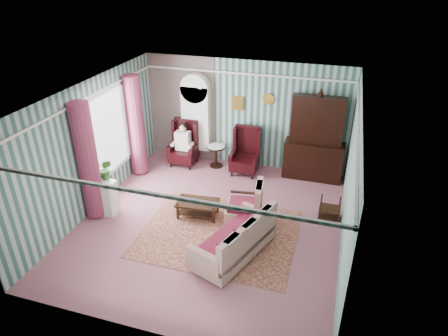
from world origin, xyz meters
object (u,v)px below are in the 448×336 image
(wingback_right, at_px, (245,152))
(sofa, at_px, (233,236))
(bookcase, at_px, (196,123))
(wingback_left, at_px, (183,144))
(plant_stand, at_px, (104,197))
(round_side_table, at_px, (216,156))
(seated_woman, at_px, (183,145))
(coffee_table, at_px, (198,209))
(dresser_hutch, at_px, (316,136))
(nest_table, at_px, (330,209))
(floral_armchair, at_px, (244,204))

(wingback_right, xyz_separation_m, sofa, (0.62, -3.32, -0.17))
(bookcase, relative_size, wingback_left, 1.79)
(wingback_right, distance_m, plant_stand, 3.76)
(round_side_table, height_order, sofa, sofa)
(seated_woman, height_order, plant_stand, seated_woman)
(wingback_left, relative_size, wingback_right, 1.00)
(round_side_table, bearing_deg, plant_stand, -120.38)
(seated_woman, bearing_deg, coffee_table, -61.10)
(dresser_hutch, relative_size, sofa, 1.27)
(wingback_right, xyz_separation_m, nest_table, (2.32, -1.55, -0.35))
(wingback_right, relative_size, floral_armchair, 1.22)
(bookcase, bearing_deg, wingback_left, -122.66)
(plant_stand, xyz_separation_m, floral_armchair, (3.10, 0.50, 0.11))
(coffee_table, bearing_deg, bookcase, 110.65)
(bookcase, height_order, wingback_left, bookcase)
(floral_armchair, bearing_deg, round_side_table, 22.43)
(wingback_left, bearing_deg, nest_table, -20.85)
(dresser_hutch, relative_size, wingback_right, 1.89)
(nest_table, bearing_deg, bookcase, 153.08)
(dresser_hutch, bearing_deg, wingback_left, -175.59)
(nest_table, bearing_deg, sofa, -133.74)
(bookcase, relative_size, round_side_table, 3.73)
(dresser_hutch, xyz_separation_m, coffee_table, (-2.25, -2.54, -1.00))
(floral_armchair, height_order, coffee_table, floral_armchair)
(sofa, bearing_deg, dresser_hutch, 2.51)
(coffee_table, bearing_deg, wingback_right, 77.57)
(round_side_table, distance_m, floral_armchair, 2.79)
(seated_woman, bearing_deg, round_side_table, 9.46)
(plant_stand, relative_size, coffee_table, 0.87)
(seated_woman, xyz_separation_m, plant_stand, (-0.80, -2.75, -0.19))
(coffee_table, bearing_deg, wingback_left, 118.90)
(bookcase, xyz_separation_m, floral_armchair, (2.05, -2.64, -0.61))
(wingback_left, height_order, seated_woman, wingback_left)
(plant_stand, distance_m, sofa, 3.22)
(nest_table, relative_size, sofa, 0.29)
(dresser_hutch, distance_m, sofa, 3.84)
(seated_woman, height_order, coffee_table, seated_woman)
(floral_armchair, bearing_deg, bookcase, 30.00)
(nest_table, bearing_deg, floral_armchair, -158.42)
(bookcase, bearing_deg, plant_stand, -108.49)
(dresser_hutch, height_order, plant_stand, dresser_hutch)
(floral_armchair, bearing_deg, nest_table, -76.25)
(round_side_table, bearing_deg, seated_woman, -170.54)
(round_side_table, relative_size, plant_stand, 0.75)
(wingback_right, bearing_deg, sofa, -79.41)
(dresser_hutch, xyz_separation_m, plant_stand, (-4.30, -3.02, -0.78))
(nest_table, xyz_separation_m, sofa, (-1.70, -1.77, 0.18))
(dresser_hutch, height_order, round_side_table, dresser_hutch)
(sofa, bearing_deg, nest_table, -23.81)
(bookcase, relative_size, plant_stand, 2.80)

